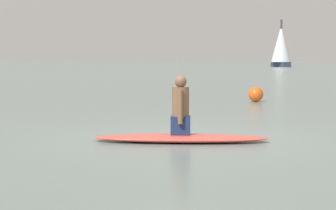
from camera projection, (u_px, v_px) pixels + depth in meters
ground_plane at (185, 139)px, 9.67m from camera, size 400.00×400.00×0.00m
surfboard at (181, 138)px, 9.28m from camera, size 1.89×2.87×0.13m
person_paddler at (181, 108)px, 9.24m from camera, size 0.41×0.40×0.96m
sailboat_far_left at (281, 45)px, 97.75m from camera, size 4.65×4.65×8.11m
buoy_marker at (256, 94)px, 17.97m from camera, size 0.48×0.48×0.48m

